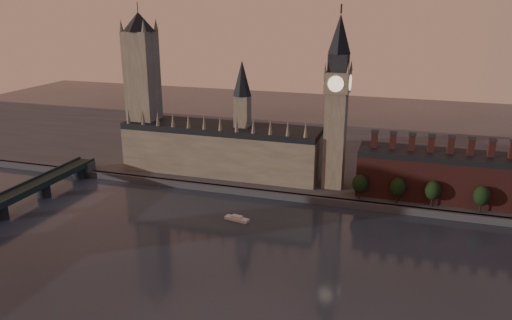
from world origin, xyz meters
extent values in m
plane|color=black|center=(0.00, 0.00, 0.00)|extent=(900.00, 900.00, 0.00)
cube|color=#47474C|center=(0.00, 90.00, 2.00)|extent=(900.00, 4.00, 4.00)
cube|color=#47474C|center=(0.00, 180.00, 2.00)|extent=(900.00, 180.00, 4.00)
cube|color=gray|center=(-65.00, 115.00, 18.00)|extent=(130.00, 30.00, 28.00)
cube|color=black|center=(-65.00, 115.00, 34.00)|extent=(130.00, 30.00, 4.00)
cube|color=gray|center=(-50.00, 115.00, 44.00)|extent=(9.00, 9.00, 24.00)
cone|color=black|center=(-50.00, 115.00, 67.00)|extent=(12.00, 12.00, 22.00)
cone|color=gray|center=(-124.00, 101.00, 41.00)|extent=(2.60, 2.60, 10.00)
cone|color=gray|center=(-113.27, 101.00, 41.00)|extent=(2.60, 2.60, 10.00)
cone|color=gray|center=(-102.55, 101.00, 41.00)|extent=(2.60, 2.60, 10.00)
cone|color=gray|center=(-91.82, 101.00, 41.00)|extent=(2.60, 2.60, 10.00)
cone|color=gray|center=(-81.09, 101.00, 41.00)|extent=(2.60, 2.60, 10.00)
cone|color=gray|center=(-70.36, 101.00, 41.00)|extent=(2.60, 2.60, 10.00)
cone|color=gray|center=(-59.64, 101.00, 41.00)|extent=(2.60, 2.60, 10.00)
cone|color=gray|center=(-48.91, 101.00, 41.00)|extent=(2.60, 2.60, 10.00)
cone|color=gray|center=(-38.18, 101.00, 41.00)|extent=(2.60, 2.60, 10.00)
cone|color=gray|center=(-27.45, 101.00, 41.00)|extent=(2.60, 2.60, 10.00)
cone|color=gray|center=(-16.73, 101.00, 41.00)|extent=(2.60, 2.60, 10.00)
cone|color=gray|center=(-6.00, 101.00, 41.00)|extent=(2.60, 2.60, 10.00)
cube|color=gray|center=(-120.00, 115.00, 49.00)|extent=(18.00, 18.00, 90.00)
cone|color=black|center=(-120.00, 115.00, 100.00)|extent=(24.00, 24.00, 12.00)
cylinder|color=#232326|center=(-120.00, 115.00, 106.00)|extent=(0.50, 0.50, 12.00)
cone|color=gray|center=(-128.00, 107.00, 98.00)|extent=(3.00, 3.00, 8.00)
cone|color=gray|center=(-112.00, 107.00, 98.00)|extent=(3.00, 3.00, 8.00)
cone|color=gray|center=(-128.00, 123.00, 98.00)|extent=(3.00, 3.00, 8.00)
cone|color=gray|center=(-112.00, 123.00, 98.00)|extent=(3.00, 3.00, 8.00)
cube|color=gray|center=(10.00, 110.00, 33.00)|extent=(12.00, 12.00, 58.00)
cube|color=gray|center=(10.00, 110.00, 68.00)|extent=(14.00, 14.00, 12.00)
cube|color=#232326|center=(10.00, 110.00, 79.00)|extent=(11.00, 11.00, 10.00)
cone|color=black|center=(10.00, 110.00, 95.00)|extent=(13.00, 13.00, 22.00)
cylinder|color=#232326|center=(10.00, 110.00, 108.50)|extent=(1.00, 1.00, 5.00)
cylinder|color=beige|center=(10.00, 102.80, 68.00)|extent=(9.00, 0.50, 9.00)
cylinder|color=beige|center=(10.00, 117.20, 68.00)|extent=(9.00, 0.50, 9.00)
cylinder|color=beige|center=(2.80, 110.00, 68.00)|extent=(0.50, 9.00, 9.00)
cylinder|color=beige|center=(17.20, 110.00, 68.00)|extent=(0.50, 9.00, 9.00)
cone|color=gray|center=(3.50, 103.50, 77.00)|extent=(2.00, 2.00, 6.00)
cone|color=gray|center=(16.50, 103.50, 77.00)|extent=(2.00, 2.00, 6.00)
cone|color=gray|center=(3.50, 116.50, 77.00)|extent=(2.00, 2.00, 6.00)
cone|color=gray|center=(16.50, 116.50, 77.00)|extent=(2.00, 2.00, 6.00)
cube|color=#562520|center=(80.00, 110.00, 16.00)|extent=(110.00, 25.00, 24.00)
cube|color=black|center=(80.00, 110.00, 29.50)|extent=(110.00, 25.00, 3.00)
cube|color=#562520|center=(33.00, 110.00, 35.50)|extent=(3.50, 3.50, 9.00)
cube|color=#232326|center=(33.00, 110.00, 40.50)|extent=(4.20, 4.20, 1.00)
cube|color=#562520|center=(43.44, 110.00, 35.50)|extent=(3.50, 3.50, 9.00)
cube|color=#232326|center=(43.44, 110.00, 40.50)|extent=(4.20, 4.20, 1.00)
cube|color=#562520|center=(53.89, 110.00, 35.50)|extent=(3.50, 3.50, 9.00)
cube|color=#232326|center=(53.89, 110.00, 40.50)|extent=(4.20, 4.20, 1.00)
cube|color=#562520|center=(64.33, 110.00, 35.50)|extent=(3.50, 3.50, 9.00)
cube|color=#232326|center=(64.33, 110.00, 40.50)|extent=(4.20, 4.20, 1.00)
cube|color=#562520|center=(74.78, 110.00, 35.50)|extent=(3.50, 3.50, 9.00)
cube|color=#232326|center=(74.78, 110.00, 40.50)|extent=(4.20, 4.20, 1.00)
cube|color=#562520|center=(85.22, 110.00, 35.50)|extent=(3.50, 3.50, 9.00)
cube|color=#232326|center=(85.22, 110.00, 40.50)|extent=(4.20, 4.20, 1.00)
cube|color=#562520|center=(95.67, 110.00, 35.50)|extent=(3.50, 3.50, 9.00)
cube|color=#232326|center=(95.67, 110.00, 40.50)|extent=(4.20, 4.20, 1.00)
cylinder|color=black|center=(27.80, 93.50, 7.00)|extent=(0.80, 0.80, 6.00)
ellipsoid|color=black|center=(27.80, 93.50, 13.50)|extent=(8.60, 8.60, 10.75)
cylinder|color=black|center=(48.66, 94.11, 7.00)|extent=(0.80, 0.80, 6.00)
ellipsoid|color=black|center=(48.66, 94.11, 13.50)|extent=(8.60, 8.60, 10.75)
cylinder|color=black|center=(67.21, 94.72, 7.00)|extent=(0.80, 0.80, 6.00)
ellipsoid|color=black|center=(67.21, 94.72, 13.50)|extent=(8.60, 8.60, 10.75)
cylinder|color=black|center=(91.85, 93.85, 7.00)|extent=(0.80, 0.80, 6.00)
ellipsoid|color=black|center=(91.85, 93.85, 13.50)|extent=(8.60, 8.60, 10.75)
cube|color=#47474C|center=(-155.00, 90.00, 7.00)|extent=(14.00, 8.00, 6.00)
cylinder|color=#232326|center=(-155.00, 17.00, 3.88)|extent=(8.00, 8.00, 7.75)
cylinder|color=#232326|center=(-155.00, 51.00, 3.88)|extent=(8.00, 8.00, 7.75)
cylinder|color=#232326|center=(-155.00, 85.00, 3.88)|extent=(8.00, 8.00, 7.75)
cube|color=silver|center=(-32.22, 53.20, 0.78)|extent=(14.12, 6.54, 1.56)
cube|color=silver|center=(-32.22, 53.20, 2.14)|extent=(6.30, 4.03, 1.17)
camera|label=1|loc=(51.57, -177.86, 111.88)|focal=35.00mm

